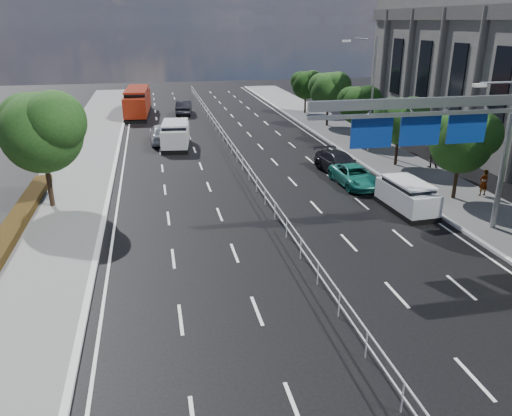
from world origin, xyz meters
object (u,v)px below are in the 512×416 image
object	(u,v)px
pedestrian_b	(432,155)
near_car_dark	(184,108)
silver_minivan	(407,196)
white_minivan	(176,135)
overhead_gantry	(437,124)
parked_car_teal	(355,176)
parked_car_dark	(339,163)
red_bus	(138,101)
pedestrian_a	(484,183)
near_car_silver	(162,133)

from	to	relation	value
pedestrian_b	near_car_dark	bearing A→B (deg)	-36.17
silver_minivan	white_minivan	bearing A→B (deg)	120.58
overhead_gantry	pedestrian_b	size ratio (longest dim) A/B	5.60
parked_car_teal	parked_car_dark	xyz separation A→B (m)	(0.00, 2.76, 0.09)
overhead_gantry	red_bus	size ratio (longest dim) A/B	1.00
overhead_gantry	pedestrian_a	world-z (taller)	overhead_gantry
overhead_gantry	pedestrian_b	xyz separation A→B (m)	(6.66, 10.77, -4.55)
overhead_gantry	silver_minivan	world-z (taller)	overhead_gantry
near_car_silver	pedestrian_a	world-z (taller)	pedestrian_a
red_bus	parked_car_teal	world-z (taller)	red_bus
overhead_gantry	white_minivan	bearing A→B (deg)	117.45
near_car_dark	silver_minivan	bearing A→B (deg)	113.35
parked_car_teal	parked_car_dark	world-z (taller)	parked_car_dark
parked_car_dark	silver_minivan	bearing A→B (deg)	-90.21
silver_minivan	pedestrian_b	world-z (taller)	pedestrian_b
silver_minivan	pedestrian_b	size ratio (longest dim) A/B	2.36
red_bus	near_car_silver	size ratio (longest dim) A/B	2.03
parked_car_teal	pedestrian_a	bearing A→B (deg)	-32.07
pedestrian_a	parked_car_teal	bearing A→B (deg)	-34.78
near_car_silver	pedestrian_a	distance (m)	26.20
white_minivan	near_car_dark	distance (m)	16.03
overhead_gantry	red_bus	xyz separation A→B (m)	(-14.24, 37.43, -4.04)
silver_minivan	parked_car_teal	bearing A→B (deg)	98.96
parked_car_dark	pedestrian_b	xyz separation A→B (m)	(6.90, -0.30, 0.33)
parked_car_teal	near_car_silver	bearing A→B (deg)	126.56
parked_car_teal	near_car_dark	bearing A→B (deg)	105.16
parked_car_teal	pedestrian_b	bearing A→B (deg)	17.53
near_car_silver	silver_minivan	xyz separation A→B (m)	(12.85, -19.74, 0.01)
overhead_gantry	pedestrian_a	size ratio (longest dim) A/B	6.31
red_bus	pedestrian_b	distance (m)	33.88
red_bus	near_car_silver	bearing A→B (deg)	-77.81
near_car_silver	pedestrian_b	xyz separation A→B (m)	(18.70, -12.33, 0.20)
near_car_silver	near_car_dark	size ratio (longest dim) A/B	1.07
red_bus	near_car_silver	distance (m)	14.52
near_car_silver	white_minivan	bearing A→B (deg)	117.37
silver_minivan	parked_car_teal	distance (m)	5.08
white_minivan	red_bus	size ratio (longest dim) A/B	0.51
overhead_gantry	red_bus	world-z (taller)	overhead_gantry
pedestrian_a	pedestrian_b	size ratio (longest dim) A/B	0.89
near_car_dark	pedestrian_b	size ratio (longest dim) A/B	2.57
pedestrian_b	pedestrian_a	bearing A→B (deg)	110.42
parked_car_dark	red_bus	bearing A→B (deg)	110.04
red_bus	pedestrian_a	world-z (taller)	red_bus
red_bus	pedestrian_b	size ratio (longest dim) A/B	5.58
overhead_gantry	parked_car_teal	distance (m)	9.69
near_car_dark	silver_minivan	world-z (taller)	silver_minivan
white_minivan	near_car_silver	xyz separation A→B (m)	(-1.07, 1.98, -0.21)
overhead_gantry	parked_car_teal	world-z (taller)	overhead_gantry
white_minivan	pedestrian_a	distance (m)	24.05
silver_minivan	pedestrian_a	world-z (taller)	pedestrian_a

